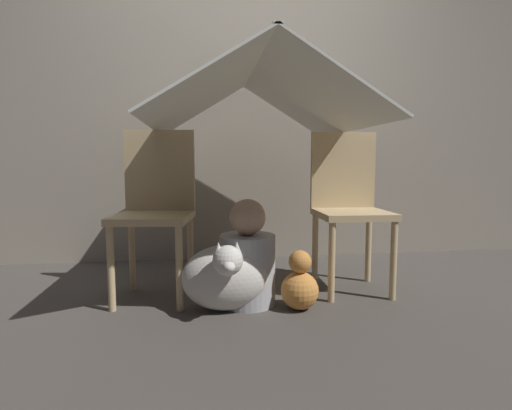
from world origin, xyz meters
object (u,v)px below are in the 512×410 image
(chair_right, at_px, (348,202))
(person_front, at_px, (248,260))
(chair_left, at_px, (156,205))
(dog, at_px, (226,276))

(chair_right, distance_m, person_front, 0.71)
(chair_right, bearing_deg, chair_left, -178.63)
(person_front, bearing_deg, chair_left, 156.96)
(dog, bearing_deg, chair_left, 141.47)
(person_front, bearing_deg, dog, -144.47)
(chair_left, relative_size, person_front, 1.67)
(person_front, xyz_separation_m, dog, (-0.12, -0.08, -0.06))
(chair_left, bearing_deg, chair_right, 7.67)
(person_front, height_order, dog, person_front)
(chair_right, bearing_deg, dog, -157.12)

